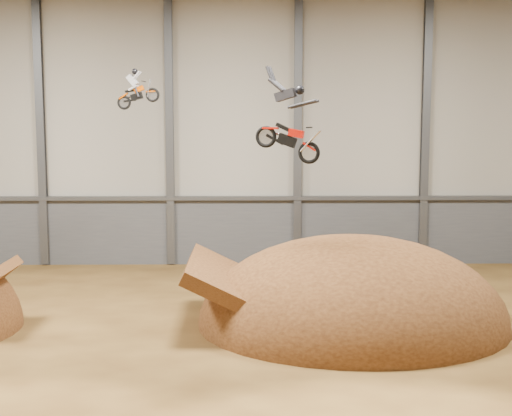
{
  "coord_description": "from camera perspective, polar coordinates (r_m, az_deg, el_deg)",
  "views": [
    {
      "loc": [
        0.65,
        -22.43,
        7.7
      ],
      "look_at": [
        1.01,
        4.0,
        4.38
      ],
      "focal_mm": 50.0,
      "sensor_mm": 36.0,
      "label": 1
    }
  ],
  "objects": [
    {
      "name": "floor",
      "position": [
        23.72,
        -2.36,
        -11.78
      ],
      "size": [
        40.0,
        40.0,
        0.0
      ],
      "primitive_type": "plane",
      "color": "#482E13",
      "rests_on": "ground"
    },
    {
      "name": "back_wall",
      "position": [
        37.44,
        -1.78,
        6.09
      ],
      "size": [
        40.0,
        0.1,
        14.0
      ],
      "primitive_type": "cube",
      "color": "#ADA799",
      "rests_on": "ground"
    },
    {
      "name": "lower_band_back",
      "position": [
        37.81,
        -1.76,
        -1.89
      ],
      "size": [
        39.8,
        0.18,
        3.5
      ],
      "primitive_type": "cube",
      "color": "#4D4F54",
      "rests_on": "ground"
    },
    {
      "name": "steel_rail",
      "position": [
        37.42,
        -1.77,
        0.8
      ],
      "size": [
        39.8,
        0.35,
        0.2
      ],
      "primitive_type": "cube",
      "color": "#47494F",
      "rests_on": "lower_band_back"
    },
    {
      "name": "steel_column_1",
      "position": [
        38.73,
        -16.83,
        5.83
      ],
      "size": [
        0.4,
        0.36,
        13.9
      ],
      "primitive_type": "cube",
      "color": "#47494F",
      "rests_on": "ground"
    },
    {
      "name": "steel_column_2",
      "position": [
        37.45,
        -6.92,
        6.04
      ],
      "size": [
        0.4,
        0.36,
        13.9
      ],
      "primitive_type": "cube",
      "color": "#47494F",
      "rests_on": "ground"
    },
    {
      "name": "steel_column_3",
      "position": [
        37.33,
        3.36,
        6.08
      ],
      "size": [
        0.4,
        0.36,
        13.9
      ],
      "primitive_type": "cube",
      "color": "#47494F",
      "rests_on": "ground"
    },
    {
      "name": "steel_column_4",
      "position": [
        38.39,
        13.39,
        5.93
      ],
      "size": [
        0.4,
        0.36,
        13.9
      ],
      "primitive_type": "cube",
      "color": "#47494F",
      "rests_on": "ground"
    },
    {
      "name": "landing_ramp",
      "position": [
        27.49,
        7.68,
        -9.17
      ],
      "size": [
        11.61,
        10.27,
        6.7
      ],
      "primitive_type": "ellipsoid",
      "color": "#402310",
      "rests_on": "ground"
    },
    {
      "name": "fmx_rider_a",
      "position": [
        29.74,
        -9.29,
        9.66
      ],
      "size": [
        2.21,
        0.99,
        2.01
      ],
      "primitive_type": null,
      "rotation": [
        0.0,
        -0.25,
        -0.14
      ],
      "color": "#C54700"
    },
    {
      "name": "fmx_rider_b",
      "position": [
        24.66,
        2.26,
        7.41
      ],
      "size": [
        3.95,
        2.12,
        3.59
      ],
      "primitive_type": null,
      "rotation": [
        0.0,
        0.33,
        -0.33
      ],
      "color": "red"
    }
  ]
}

